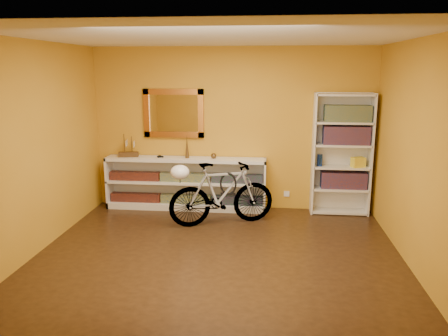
# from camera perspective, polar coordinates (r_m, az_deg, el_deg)

# --- Properties ---
(floor) EXTENTS (4.50, 4.00, 0.01)m
(floor) POSITION_cam_1_polar(r_m,az_deg,el_deg) (5.61, -0.75, -11.14)
(floor) COLOR black
(floor) RESTS_ON ground
(ceiling) EXTENTS (4.50, 4.00, 0.01)m
(ceiling) POSITION_cam_1_polar(r_m,az_deg,el_deg) (5.15, -0.84, 16.51)
(ceiling) COLOR silver
(ceiling) RESTS_ON ground
(back_wall) EXTENTS (4.50, 0.01, 2.60)m
(back_wall) POSITION_cam_1_polar(r_m,az_deg,el_deg) (7.19, 1.08, 4.99)
(back_wall) COLOR #BD821C
(back_wall) RESTS_ON ground
(left_wall) EXTENTS (0.01, 4.00, 2.60)m
(left_wall) POSITION_cam_1_polar(r_m,az_deg,el_deg) (5.92, -23.03, 2.32)
(left_wall) COLOR #BD821C
(left_wall) RESTS_ON ground
(right_wall) EXTENTS (0.01, 4.00, 2.60)m
(right_wall) POSITION_cam_1_polar(r_m,az_deg,el_deg) (5.44, 23.51, 1.45)
(right_wall) COLOR #BD821C
(right_wall) RESTS_ON ground
(gilt_mirror) EXTENTS (0.98, 0.06, 0.78)m
(gilt_mirror) POSITION_cam_1_polar(r_m,az_deg,el_deg) (7.27, -6.48, 6.98)
(gilt_mirror) COLOR #97551B
(gilt_mirror) RESTS_ON back_wall
(wall_socket) EXTENTS (0.09, 0.02, 0.09)m
(wall_socket) POSITION_cam_1_polar(r_m,az_deg,el_deg) (7.37, 8.03, -3.30)
(wall_socket) COLOR silver
(wall_socket) RESTS_ON back_wall
(console_unit) EXTENTS (2.60, 0.35, 0.85)m
(console_unit) POSITION_cam_1_polar(r_m,az_deg,el_deg) (7.28, -4.92, -1.99)
(console_unit) COLOR silver
(console_unit) RESTS_ON floor
(cd_row_lower) EXTENTS (2.50, 0.13, 0.14)m
(cd_row_lower) POSITION_cam_1_polar(r_m,az_deg,el_deg) (7.33, -4.91, -3.96)
(cd_row_lower) COLOR black
(cd_row_lower) RESTS_ON console_unit
(cd_row_upper) EXTENTS (2.50, 0.13, 0.14)m
(cd_row_upper) POSITION_cam_1_polar(r_m,az_deg,el_deg) (7.23, -4.96, -1.19)
(cd_row_upper) COLOR navy
(cd_row_upper) RESTS_ON console_unit
(model_ship) EXTENTS (0.33, 0.17, 0.38)m
(model_ship) POSITION_cam_1_polar(r_m,az_deg,el_deg) (7.38, -12.20, 2.85)
(model_ship) COLOR #3D2711
(model_ship) RESTS_ON console_unit
(toy_car) EXTENTS (0.00, 0.00, 0.00)m
(toy_car) POSITION_cam_1_polar(r_m,az_deg,el_deg) (7.27, -8.17, 1.36)
(toy_car) COLOR black
(toy_car) RESTS_ON console_unit
(bronze_ornament) EXTENTS (0.06, 0.06, 0.37)m
(bronze_ornament) POSITION_cam_1_polar(r_m,az_deg,el_deg) (7.14, -4.77, 2.76)
(bronze_ornament) COLOR brown
(bronze_ornament) RESTS_ON console_unit
(decorative_orb) EXTENTS (0.09, 0.09, 0.09)m
(decorative_orb) POSITION_cam_1_polar(r_m,az_deg,el_deg) (7.10, -1.34, 1.57)
(decorative_orb) COLOR brown
(decorative_orb) RESTS_ON console_unit
(bookcase) EXTENTS (0.90, 0.30, 1.90)m
(bookcase) POSITION_cam_1_polar(r_m,az_deg,el_deg) (7.15, 14.85, 1.68)
(bookcase) COLOR silver
(bookcase) RESTS_ON floor
(book_row_a) EXTENTS (0.70, 0.22, 0.26)m
(book_row_a) POSITION_cam_1_polar(r_m,az_deg,el_deg) (7.24, 15.06, -1.48)
(book_row_a) COLOR maroon
(book_row_a) RESTS_ON bookcase
(book_row_b) EXTENTS (0.70, 0.22, 0.28)m
(book_row_b) POSITION_cam_1_polar(r_m,az_deg,el_deg) (7.11, 15.38, 4.08)
(book_row_b) COLOR maroon
(book_row_b) RESTS_ON bookcase
(book_row_c) EXTENTS (0.70, 0.22, 0.25)m
(book_row_c) POSITION_cam_1_polar(r_m,az_deg,el_deg) (7.07, 15.54, 6.77)
(book_row_c) COLOR navy
(book_row_c) RESTS_ON bookcase
(travel_mug) EXTENTS (0.08, 0.08, 0.19)m
(travel_mug) POSITION_cam_1_polar(r_m,az_deg,el_deg) (7.10, 12.17, 0.99)
(travel_mug) COLOR navy
(travel_mug) RESTS_ON bookcase
(red_tin) EXTENTS (0.18, 0.18, 0.19)m
(red_tin) POSITION_cam_1_polar(r_m,az_deg,el_deg) (7.06, 13.48, 6.65)
(red_tin) COLOR maroon
(red_tin) RESTS_ON bookcase
(yellow_bag) EXTENTS (0.23, 0.19, 0.15)m
(yellow_bag) POSITION_cam_1_polar(r_m,az_deg,el_deg) (7.17, 16.82, 0.71)
(yellow_bag) COLOR yellow
(yellow_bag) RESTS_ON bookcase
(bicycle) EXTENTS (0.95, 1.65, 0.94)m
(bicycle) POSITION_cam_1_polar(r_m,az_deg,el_deg) (6.50, -0.26, -3.30)
(bicycle) COLOR silver
(bicycle) RESTS_ON floor
(helmet) EXTENTS (0.27, 0.26, 0.21)m
(helmet) POSITION_cam_1_polar(r_m,az_deg,el_deg) (6.29, -5.68, -0.53)
(helmet) COLOR white
(helmet) RESTS_ON bicycle
(u_lock) EXTENTS (0.25, 0.03, 0.25)m
(u_lock) POSITION_cam_1_polar(r_m,az_deg,el_deg) (6.49, 0.54, -2.04)
(u_lock) COLOR black
(u_lock) RESTS_ON bicycle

